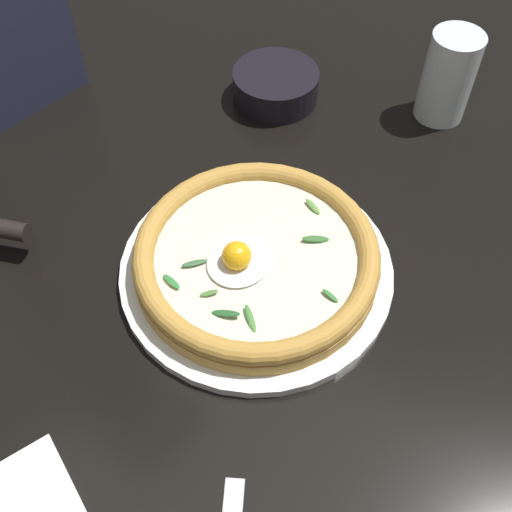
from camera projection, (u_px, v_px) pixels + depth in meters
ground_plane at (250, 276)px, 0.73m from camera, size 2.40×2.40×0.03m
pizza_plate at (256, 270)px, 0.71m from camera, size 0.31×0.31×0.01m
pizza at (256, 257)px, 0.69m from camera, size 0.27×0.27×0.05m
side_bowl at (276, 85)px, 0.88m from camera, size 0.12×0.12×0.04m
drinking_glass at (446, 82)px, 0.84m from camera, size 0.07×0.07×0.12m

